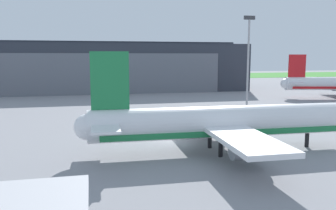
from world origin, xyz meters
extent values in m
plane|color=gray|center=(0.00, 0.00, 0.00)|extent=(440.00, 440.00, 0.00)
cube|color=#3C8831|center=(0.00, 163.17, 0.04)|extent=(440.00, 56.00, 0.08)
cube|color=#2D333D|center=(-7.13, 86.38, 8.42)|extent=(104.34, 41.34, 16.84)
cube|color=slate|center=(-7.13, 65.56, 6.74)|extent=(79.30, 0.30, 13.47)
cube|color=#2D333D|center=(-7.13, 86.38, 17.44)|extent=(104.34, 9.92, 1.20)
cylinder|color=white|center=(5.81, -7.47, 4.04)|extent=(35.36, 4.89, 4.10)
sphere|color=white|center=(-11.83, -7.08, 4.04)|extent=(3.20, 3.20, 3.20)
cube|color=#1E7A42|center=(5.81, -7.47, 2.91)|extent=(32.54, 4.86, 0.72)
cube|color=#1E7A42|center=(-9.01, -7.14, 9.58)|extent=(4.59, 0.50, 6.98)
cube|color=white|center=(-9.78, -10.20, 4.45)|extent=(3.30, 5.82, 0.28)
cube|color=white|center=(-9.64, -4.05, 4.45)|extent=(3.30, 5.82, 0.28)
cube|color=white|center=(4.93, -15.31, 3.53)|extent=(5.94, 13.58, 0.56)
cube|color=white|center=(5.28, 0.40, 3.53)|extent=(5.94, 13.58, 0.56)
cylinder|color=gray|center=(5.75, -14.25, 2.10)|extent=(3.95, 2.34, 2.26)
cylinder|color=gray|center=(6.05, -0.69, 2.10)|extent=(3.95, 2.34, 2.26)
cylinder|color=black|center=(17.80, -7.74, 0.99)|extent=(0.56, 0.56, 1.99)
cylinder|color=black|center=(4.35, -9.59, 0.99)|extent=(0.56, 0.56, 1.99)
cylinder|color=black|center=(4.44, -5.28, 0.99)|extent=(0.56, 0.56, 1.99)
sphere|color=silver|center=(45.30, 42.79, 4.47)|extent=(3.03, 3.03, 3.03)
cube|color=red|center=(48.29, 42.09, 9.71)|extent=(4.96, 1.53, 6.60)
cube|color=silver|center=(46.88, 39.42, 4.85)|extent=(4.61, 6.08, 0.28)
cube|color=silver|center=(48.21, 45.10, 4.85)|extent=(4.61, 6.08, 0.28)
cube|color=silver|center=(65.25, 47.04, 3.98)|extent=(9.47, 16.24, 0.56)
cylinder|color=#99999E|center=(22.23, 20.54, 10.12)|extent=(0.44, 0.44, 20.23)
cube|color=#333338|center=(22.23, 20.54, 20.63)|extent=(2.40, 0.50, 0.80)
camera|label=1|loc=(-11.31, -48.93, 12.49)|focal=36.84mm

